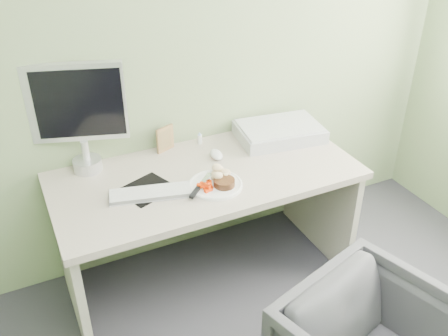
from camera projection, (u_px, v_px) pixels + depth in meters
name	position (u px, v px, depth m)	size (l,w,h in m)	color
wall_back	(175.00, 37.00, 2.58)	(3.50, 3.50, 0.00)	gray
desk	(207.00, 201.00, 2.71)	(1.60, 0.75, 0.73)	#B0A493
plate	(215.00, 185.00, 2.50)	(0.27, 0.27, 0.01)	white
steak	(224.00, 183.00, 2.48)	(0.11, 0.11, 0.03)	black
potato_pile	(218.00, 172.00, 2.54)	(0.11, 0.08, 0.06)	tan
carrot_heap	(205.00, 185.00, 2.45)	(0.07, 0.06, 0.04)	#FF3805
steak_knife	(198.00, 188.00, 2.44)	(0.19, 0.18, 0.02)	silver
mousepad	(147.00, 189.00, 2.48)	(0.24, 0.21, 0.00)	black
keyboard	(151.00, 193.00, 2.43)	(0.39, 0.12, 0.02)	white
computer_mouse	(216.00, 155.00, 2.74)	(0.06, 0.11, 0.04)	white
photo_frame	(165.00, 139.00, 2.78)	(0.12, 0.01, 0.15)	#8C6341
eyedrop_bottle	(200.00, 138.00, 2.87)	(0.03, 0.03, 0.08)	white
scanner	(279.00, 132.00, 2.93)	(0.48, 0.32, 0.08)	#A9ACB0
monitor	(78.00, 112.00, 2.49)	(0.47, 0.19, 0.58)	silver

